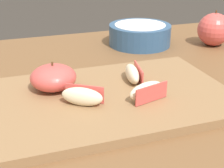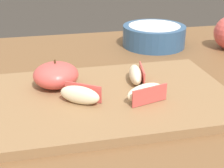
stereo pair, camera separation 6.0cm
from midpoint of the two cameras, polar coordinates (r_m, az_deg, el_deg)
The scene contains 8 objects.
dining_table at distance 0.71m, azimuth -9.46°, elevation -10.12°, with size 1.15×0.85×0.77m.
cutting_board at distance 0.61m, azimuth -2.81°, elevation -2.48°, with size 0.44×0.29×0.02m.
apple_half_skin_up at distance 0.63m, azimuth -12.88°, elevation 1.07°, with size 0.09×0.09×0.05m.
apple_wedge_middle at distance 0.65m, azimuth 1.01°, elevation 1.75°, with size 0.04×0.08×0.03m.
apple_wedge_back at distance 0.56m, azimuth -8.23°, elevation -2.19°, with size 0.07×0.06×0.03m.
apple_wedge_near_knife at distance 0.58m, azimuth 3.21°, elevation -1.29°, with size 0.08×0.04×0.03m.
whole_apple_pink_lady at distance 0.96m, azimuth 15.65°, elevation 9.11°, with size 0.09×0.09×0.10m.
ceramic_fruit_bowl at distance 0.94m, azimuth 3.04°, elevation 8.66°, with size 0.17×0.17×0.06m.
Camera 1 is at (-0.11, -0.58, 1.05)m, focal length 52.48 mm.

